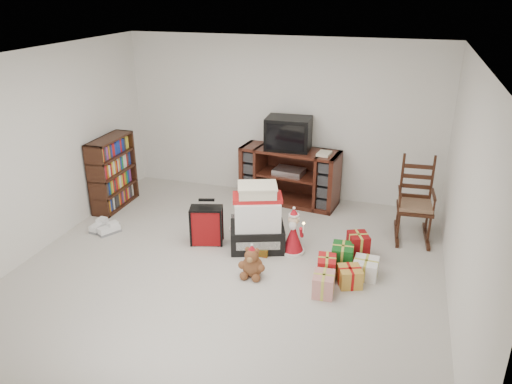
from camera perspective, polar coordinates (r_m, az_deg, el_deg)
room at (r=5.58m, az=-3.32°, el=2.24°), size 5.01×5.01×2.51m
tv_stand at (r=7.79m, az=3.86°, el=1.87°), size 1.57×0.73×0.86m
bookshelf at (r=7.89m, az=-16.05°, el=2.01°), size 0.30×0.90×1.10m
rocking_chair at (r=7.06m, az=17.66°, el=-1.82°), size 0.51×0.80×1.16m
gift_pile at (r=6.41m, az=0.15°, el=-3.37°), size 0.81×0.70×0.86m
red_suitcase at (r=6.60m, az=-5.66°, el=-3.81°), size 0.44×0.31×0.61m
stocking at (r=6.32m, az=-0.37°, el=-4.83°), size 0.26×0.11×0.55m
teddy_bear at (r=5.90m, az=-0.43°, el=-8.20°), size 0.25×0.22×0.37m
santa_figurine at (r=6.37m, az=4.28°, el=-5.00°), size 0.31×0.29×0.63m
mrs_claus_figurine at (r=6.91m, az=-1.99°, el=-2.79°), size 0.28×0.27×0.58m
sneaker_pair at (r=7.27m, az=-16.96°, el=-3.97°), size 0.41×0.33×0.11m
gift_cluster at (r=6.02m, az=10.07°, el=-8.29°), size 0.78×1.09×0.27m
crt_television at (r=7.59m, az=3.71°, el=6.70°), size 0.68×0.51×0.49m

